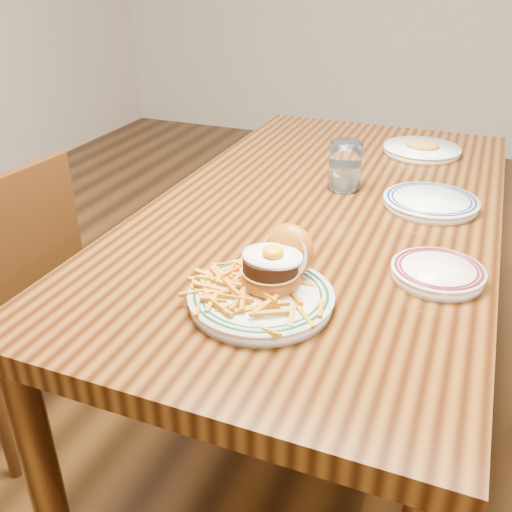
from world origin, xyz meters
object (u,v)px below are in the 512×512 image
at_px(main_plate, 266,285).
at_px(side_plate, 438,272).
at_px(chair_left, 4,302).
at_px(table, 324,234).

bearing_deg(main_plate, side_plate, 46.03).
bearing_deg(chair_left, table, 26.66).
distance_m(table, chair_left, 0.91).
bearing_deg(main_plate, table, 103.42).
bearing_deg(chair_left, side_plate, 6.82).
height_order(main_plate, side_plate, main_plate).
relative_size(chair_left, side_plate, 4.66).
bearing_deg(side_plate, main_plate, -148.46).
distance_m(chair_left, main_plate, 0.91).
height_order(table, main_plate, main_plate).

